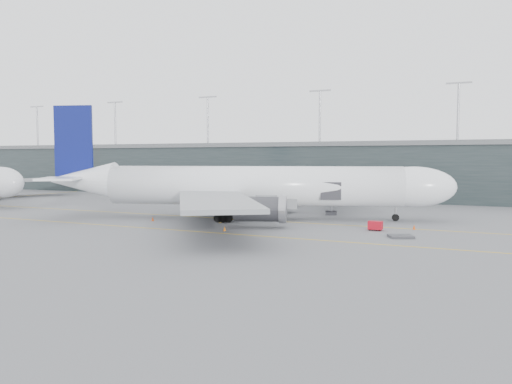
% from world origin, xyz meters
% --- Properties ---
extents(ground, '(320.00, 320.00, 0.00)m').
position_xyz_m(ground, '(0.00, 0.00, 0.00)').
color(ground, slate).
rests_on(ground, ground).
extents(taxiline_a, '(160.00, 0.25, 0.02)m').
position_xyz_m(taxiline_a, '(0.00, -4.00, 0.01)').
color(taxiline_a, gold).
rests_on(taxiline_a, ground).
extents(taxiline_b, '(160.00, 0.25, 0.02)m').
position_xyz_m(taxiline_b, '(0.00, -20.00, 0.01)').
color(taxiline_b, gold).
rests_on(taxiline_b, ground).
extents(taxiline_lead_main, '(0.25, 60.00, 0.02)m').
position_xyz_m(taxiline_lead_main, '(5.00, 20.00, 0.01)').
color(taxiline_lead_main, gold).
rests_on(taxiline_lead_main, ground).
extents(taxiline_lead_adj, '(0.25, 60.00, 0.02)m').
position_xyz_m(taxiline_lead_adj, '(-75.00, 20.00, 0.01)').
color(taxiline_lead_adj, gold).
rests_on(taxiline_lead_adj, ground).
extents(terminal, '(240.00, 36.00, 29.00)m').
position_xyz_m(terminal, '(-0.00, 58.00, 7.62)').
color(terminal, '#1D2728').
rests_on(terminal, ground).
extents(main_aircraft, '(72.72, 66.90, 20.81)m').
position_xyz_m(main_aircraft, '(7.51, -2.62, 5.84)').
color(main_aircraft, white).
rests_on(main_aircraft, ground).
extents(jet_bridge, '(15.30, 45.35, 7.03)m').
position_xyz_m(jet_bridge, '(16.86, 24.08, 5.26)').
color(jet_bridge, '#2D2D32').
rests_on(jet_bridge, ground).
extents(gse_cart, '(2.12, 1.37, 1.43)m').
position_xyz_m(gse_cart, '(30.85, -7.96, 0.80)').
color(gse_cart, '#A90C1A').
rests_on(gse_cart, ground).
extents(baggage_dolly, '(3.98, 3.65, 0.32)m').
position_xyz_m(baggage_dolly, '(35.37, -13.37, 0.19)').
color(baggage_dolly, '#323237').
rests_on(baggage_dolly, ground).
extents(uld_a, '(2.27, 2.03, 1.73)m').
position_xyz_m(uld_a, '(-4.96, 9.20, 0.91)').
color(uld_a, '#37373C').
rests_on(uld_a, ground).
extents(uld_b, '(2.02, 1.75, 1.60)m').
position_xyz_m(uld_b, '(-3.87, 12.15, 0.84)').
color(uld_b, '#37373C').
rests_on(uld_b, ground).
extents(uld_c, '(2.24, 2.03, 1.67)m').
position_xyz_m(uld_c, '(-0.01, 11.53, 0.88)').
color(uld_c, '#37373C').
rests_on(uld_c, ground).
extents(cone_nose, '(0.47, 0.47, 0.75)m').
position_xyz_m(cone_nose, '(36.13, -4.51, 0.38)').
color(cone_nose, '#DB4A0C').
rests_on(cone_nose, ground).
extents(cone_wing_stbd, '(0.43, 0.43, 0.69)m').
position_xyz_m(cone_wing_stbd, '(10.04, -17.66, 0.35)').
color(cone_wing_stbd, orange).
rests_on(cone_wing_stbd, ground).
extents(cone_wing_port, '(0.40, 0.40, 0.64)m').
position_xyz_m(cone_wing_port, '(9.09, 11.02, 0.32)').
color(cone_wing_port, red).
rests_on(cone_wing_port, ground).
extents(cone_tail, '(0.46, 0.46, 0.73)m').
position_xyz_m(cone_tail, '(-6.95, -12.35, 0.37)').
color(cone_tail, '#F04F0D').
rests_on(cone_tail, ground).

